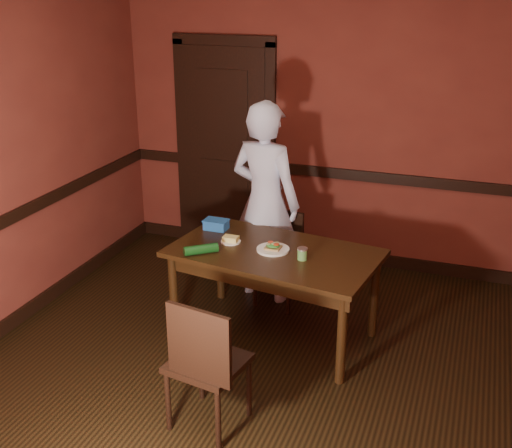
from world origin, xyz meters
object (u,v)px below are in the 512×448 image
Objects in this scene: sandwich_plate at (273,248)px; chair_near at (208,360)px; cheese_saucer at (231,240)px; person at (265,202)px; food_tub at (216,224)px; dining_table at (274,294)px; sauce_jar at (302,254)px; chair_far at (280,260)px.

chair_near is at bearing -91.74° from sandwich_plate.
sandwich_plate is 1.60× the size of cheese_saucer.
person is 0.49m from food_tub.
sandwich_plate reaches higher than dining_table.
food_tub is (-0.58, 0.26, 0.02)m from sandwich_plate.
dining_table is at bearing -82.62° from chair_near.
chair_near is 4.64× the size of food_tub.
sauce_jar is 0.58× the size of cheese_saucer.
sauce_jar reaches higher than dining_table.
food_tub reaches higher than chair_far.
sauce_jar is at bearing -10.07° from dining_table.
sauce_jar is at bearing 139.10° from person.
cheese_saucer is (-0.36, 0.04, 0.00)m from sandwich_plate.
person reaches higher than sandwich_plate.
food_tub is at bearing 135.08° from cheese_saucer.
sauce_jar is 0.90m from food_tub.
chair_near is at bearing -84.29° from dining_table.
dining_table is at bearing -68.79° from chair_far.
chair_far reaches higher than cheese_saucer.
food_tub is (-0.47, -0.28, 0.37)m from chair_far.
chair_far is 0.64m from sandwich_plate.
chair_near is 1.54m from food_tub.
cheese_saucer is (-0.62, 0.13, -0.03)m from sauce_jar.
person is 6.96× the size of sandwich_plate.
chair_far is 5.10× the size of cheese_saucer.
dining_table is at bearing -7.08° from cheese_saucer.
sauce_jar is (0.25, -0.08, 0.03)m from sandwich_plate.
dining_table is 0.48m from sauce_jar.
sauce_jar is (0.53, -0.72, -0.10)m from person.
sandwich_plate is (0.04, 1.16, 0.29)m from chair_near.
food_tub is at bearing 164.18° from dining_table.
food_tub is (-0.59, 0.26, 0.41)m from dining_table.
sandwich_plate is 2.77× the size of sauce_jar.
chair_near is 0.53× the size of person.
food_tub is at bearing 156.07° from sandwich_plate.
sauce_jar is at bearing -18.19° from sandwich_plate.
food_tub is (-0.83, 0.34, -0.00)m from sauce_jar.
chair_near is at bearing -74.78° from cheese_saucer.
sandwich_plate is at bearing 126.27° from person.
sandwich_plate is (-0.01, 0.00, 0.38)m from dining_table.
sauce_jar reaches higher than cheese_saucer.
dining_table is 9.90× the size of cheese_saucer.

